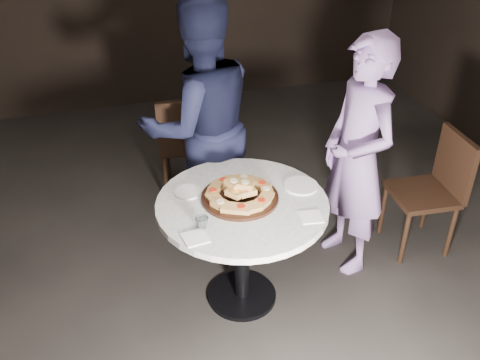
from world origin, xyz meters
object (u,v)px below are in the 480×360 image
object	(u,v)px
serving_board	(240,197)
diner_navy	(200,125)
table	(242,221)
chair_far	(186,140)
water_glass	(202,223)
chair_right	(435,185)
diner_teal	(357,159)
focaccia_pile	(240,192)

from	to	relation	value
serving_board	diner_navy	world-z (taller)	diner_navy
table	chair_far	size ratio (longest dim) A/B	1.14
water_glass	chair_right	bearing A→B (deg)	11.42
diner_navy	diner_teal	distance (m)	1.15
serving_board	chair_right	world-z (taller)	chair_right
table	serving_board	world-z (taller)	serving_board
focaccia_pile	diner_teal	size ratio (longest dim) A/B	0.25
chair_far	diner_teal	size ratio (longest dim) A/B	0.55
chair_far	diner_teal	world-z (taller)	diner_teal
water_glass	diner_navy	xyz separation A→B (m)	(0.22, 1.02, 0.10)
table	diner_teal	xyz separation A→B (m)	(0.87, 0.19, 0.21)
water_glass	focaccia_pile	bearing A→B (deg)	37.59
water_glass	chair_far	bearing A→B (deg)	82.71
table	focaccia_pile	bearing A→B (deg)	97.14
chair_far	water_glass	bearing A→B (deg)	94.64
chair_far	focaccia_pile	bearing A→B (deg)	105.86
focaccia_pile	chair_right	world-z (taller)	same
water_glass	diner_navy	distance (m)	1.05
table	serving_board	bearing A→B (deg)	97.12
table	water_glass	size ratio (longest dim) A/B	14.35
water_glass	diner_teal	world-z (taller)	diner_teal
table	diner_teal	size ratio (longest dim) A/B	0.63
chair_far	chair_right	world-z (taller)	chair_far
diner_navy	water_glass	bearing A→B (deg)	69.92
serving_board	chair_right	size ratio (longest dim) A/B	0.52
focaccia_pile	water_glass	size ratio (longest dim) A/B	5.74
water_glass	chair_far	distance (m)	1.59
table	chair_right	size ratio (longest dim) A/B	1.16
table	water_glass	world-z (taller)	water_glass
table	diner_teal	distance (m)	0.92
focaccia_pile	chair_right	size ratio (longest dim) A/B	0.46
focaccia_pile	water_glass	distance (m)	0.37
table	chair_far	xyz separation A→B (m)	(-0.10, 1.37, -0.10)
water_glass	diner_teal	bearing A→B (deg)	18.01
diner_teal	table	bearing A→B (deg)	-84.78
chair_right	diner_teal	xyz separation A→B (m)	(-0.68, 0.01, 0.33)
serving_board	chair_right	distance (m)	1.59
diner_navy	diner_teal	size ratio (longest dim) A/B	1.09
water_glass	chair_right	size ratio (longest dim) A/B	0.08
table	focaccia_pile	xyz separation A→B (m)	(-0.00, 0.04, 0.20)
serving_board	focaccia_pile	bearing A→B (deg)	105.02
chair_far	diner_teal	distance (m)	1.56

